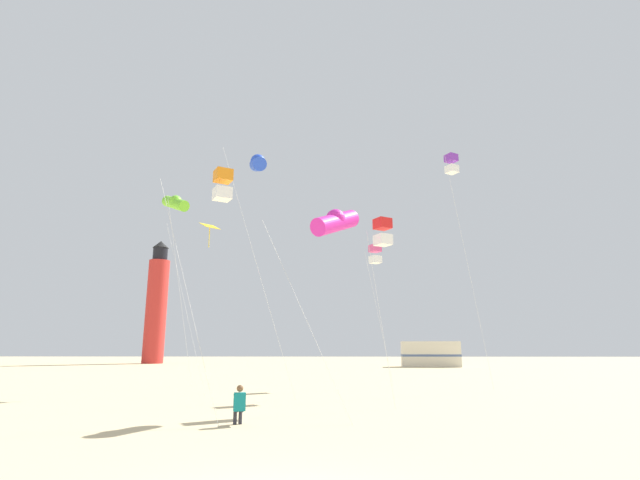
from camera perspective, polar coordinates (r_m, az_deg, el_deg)
name	(u,v)px	position (r m, az deg, el deg)	size (l,w,h in m)	color
kite_flyer_standing	(239,404)	(15.14, -9.65, -18.76)	(0.44, 0.56, 1.16)	#147F84
kite_box_rainbow	(375,254)	(29.40, 6.62, -1.70)	(1.50, 1.20, 8.37)	silver
kite_diamond_gold	(208,232)	(26.77, -13.24, 0.93)	(2.91, 2.76, 8.95)	silver
kite_tube_lime	(176,203)	(31.39, -16.90, 4.26)	(2.81, 2.77, 11.79)	silver
kite_box_scarlet	(383,232)	(20.08, 7.51, 0.94)	(1.11, 1.11, 7.52)	silver
kite_box_violet	(452,164)	(29.54, 15.46, 8.71)	(1.98, 1.69, 13.39)	silver
kite_tube_blue	(258,164)	(24.89, -7.45, 9.03)	(3.48, 3.46, 12.11)	silver
kite_box_orange	(223,185)	(17.97, -11.57, 6.45)	(2.79, 2.49, 8.65)	silver
kite_tube_magenta	(336,222)	(18.35, 1.87, 2.20)	(3.79, 3.99, 7.67)	silver
lighthouse_distant	(156,305)	(69.79, -18.98, -7.33)	(2.80, 2.80, 16.80)	red
rv_van_cream	(430,354)	(56.52, 13.08, -13.16)	(6.56, 2.70, 2.80)	beige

